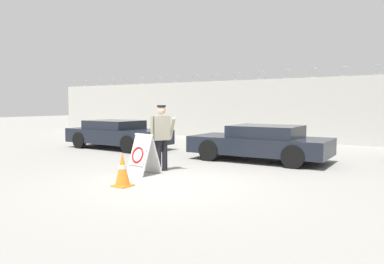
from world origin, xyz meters
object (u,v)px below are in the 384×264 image
barricade_sign (143,154)px  traffic_cone_near (123,170)px  security_guard (162,134)px  parked_car_front_coupe (117,134)px  parked_car_rear_sedan (261,142)px

barricade_sign → traffic_cone_near: barricade_sign is taller
security_guard → traffic_cone_near: 2.18m
barricade_sign → traffic_cone_near: size_ratio=1.40×
traffic_cone_near → parked_car_front_coupe: bearing=136.3°
barricade_sign → parked_car_front_coupe: size_ratio=0.24×
parked_car_front_coupe → parked_car_rear_sedan: 6.38m
barricade_sign → traffic_cone_near: bearing=-58.8°
parked_car_front_coupe → parked_car_rear_sedan: size_ratio=0.99×
barricade_sign → parked_car_front_coupe: bearing=149.6°
traffic_cone_near → parked_car_rear_sedan: parked_car_rear_sedan is taller
barricade_sign → parked_car_rear_sedan: (1.62, 3.97, 0.07)m
barricade_sign → security_guard: security_guard is taller
parked_car_front_coupe → parked_car_rear_sedan: bearing=1.8°
barricade_sign → traffic_cone_near: (0.57, -1.33, -0.16)m
security_guard → barricade_sign: bearing=-155.1°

